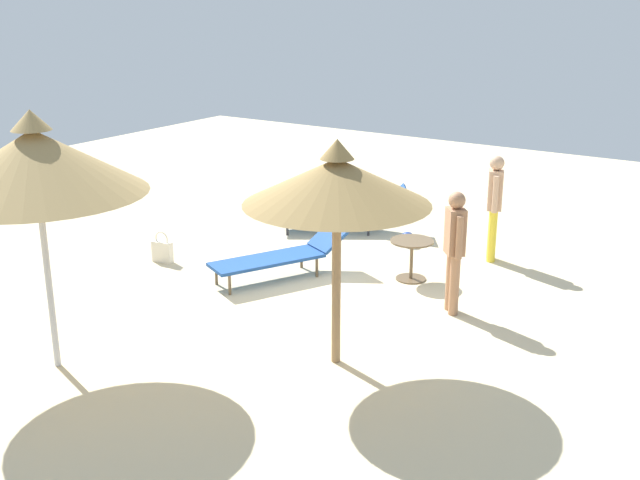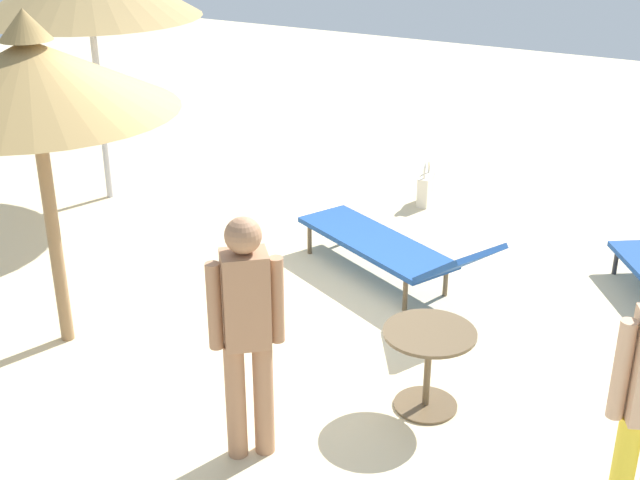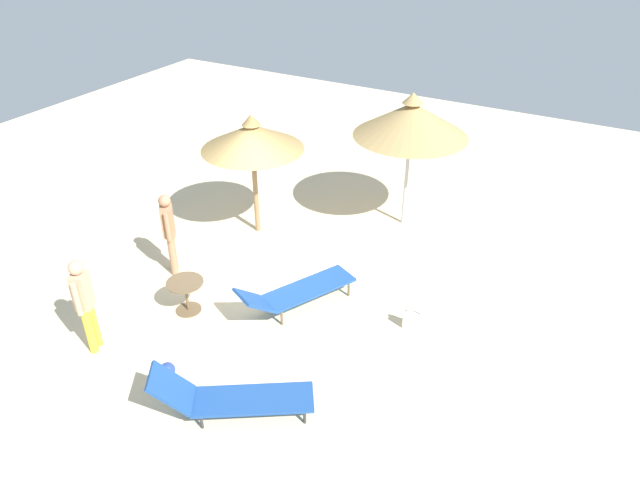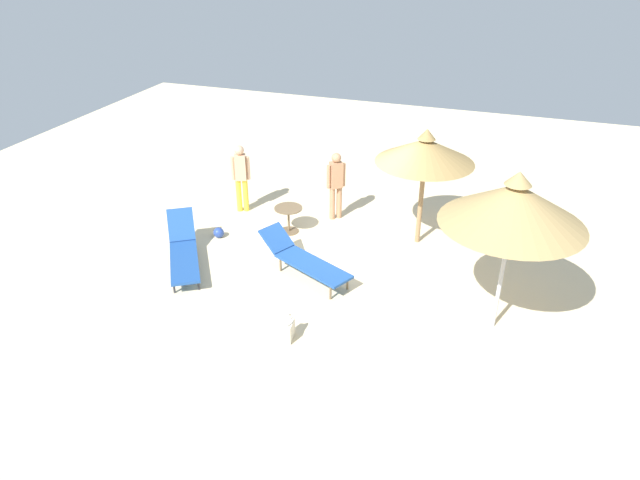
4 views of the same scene
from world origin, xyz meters
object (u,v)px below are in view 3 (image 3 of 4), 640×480
Objects in this scene: parasol_umbrella_edge at (411,119)px; person_standing_near_right at (84,301)px; person_standing_far_left at (169,229)px; beach_ball at (167,370)px; lounge_chair_front at (229,396)px; parasol_umbrella_near_left at (252,137)px; side_table_round at (186,291)px; lounge_chair_center at (296,291)px; handbag at (413,320)px.

person_standing_near_right is (-6.25, 2.79, -1.43)m from parasol_umbrella_edge.
parasol_umbrella_edge is 1.77× the size of person_standing_far_left.
person_standing_near_right is 1.68m from beach_ball.
lounge_chair_front is 1.31m from beach_ball.
parasol_umbrella_near_left is at bearing 125.18° from parasol_umbrella_edge.
side_table_round is 1.64m from beach_ball.
lounge_chair_center is 9.24× the size of beach_ball.
parasol_umbrella_near_left is 4.06× the size of side_table_round.
beach_ball is at bearing 167.75° from parasol_umbrella_edge.
handbag is at bearing -27.80° from lounge_chair_front.
person_standing_near_right is at bearing 136.98° from lounge_chair_center.
side_table_round is 2.67× the size of beach_ball.
side_table_round reaches higher than handbag.
lounge_chair_center is at bearing -59.20° from side_table_round.
side_table_round is (-2.91, -0.50, -1.73)m from parasol_umbrella_near_left.
parasol_umbrella_edge is 5.57m from side_table_round.
side_table_round is at bearing 29.14° from beach_ball.
lounge_chair_center is 3.46× the size of side_table_round.
parasol_umbrella_near_left is 2.47m from person_standing_far_left.
person_standing_far_left is 3.28× the size of handbag.
parasol_umbrella_edge is 6.70m from beach_ball.
parasol_umbrella_edge is 1.74× the size of person_standing_near_right.
parasol_umbrella_near_left is 1.20× the size of lounge_chair_front.
lounge_chair_center is at bearing -43.02° from person_standing_near_right.
lounge_chair_front is at bearing -127.15° from person_standing_far_left.
parasol_umbrella_near_left is 1.55× the size of person_standing_near_right.
person_standing_far_left is 0.98× the size of person_standing_near_right.
parasol_umbrella_edge reaches higher than beach_ball.
beach_ball is at bearing -86.65° from person_standing_near_right.
parasol_umbrella_near_left is at bearing -2.09° from person_standing_near_right.
lounge_chair_front is at bearing -90.81° from person_standing_near_right.
beach_ball is at bearing 135.07° from handbag.
parasol_umbrella_near_left is 5.44m from lounge_chair_front.
lounge_chair_front is at bearing -95.48° from beach_ball.
parasol_umbrella_edge is 5.82× the size of handbag.
beach_ball is (-1.41, -0.78, -0.30)m from side_table_round.
parasol_umbrella_near_left is at bearing 30.15° from lounge_chair_front.
parasol_umbrella_near_left reaches higher than lounge_chair_center.
person_standing_near_right is 5.29m from handbag.
parasol_umbrella_near_left reaches higher than lounge_chair_front.
person_standing_near_right is (-2.30, -0.35, 0.02)m from person_standing_far_left.
person_standing_near_right is at bearing 177.91° from parasol_umbrella_near_left.
lounge_chair_center reaches higher than beach_ball.
parasol_umbrella_near_left is 10.85× the size of beach_ball.
lounge_chair_center is at bearing 9.87° from lounge_chair_front.
person_standing_far_left is at bearing 141.50° from parasol_umbrella_edge.
side_table_round is (1.49, -0.67, -0.55)m from person_standing_near_right.
parasol_umbrella_near_left reaches higher than side_table_round.
parasol_umbrella_near_left is 4.81m from handbag.
person_standing_far_left is 2.33m from person_standing_near_right.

